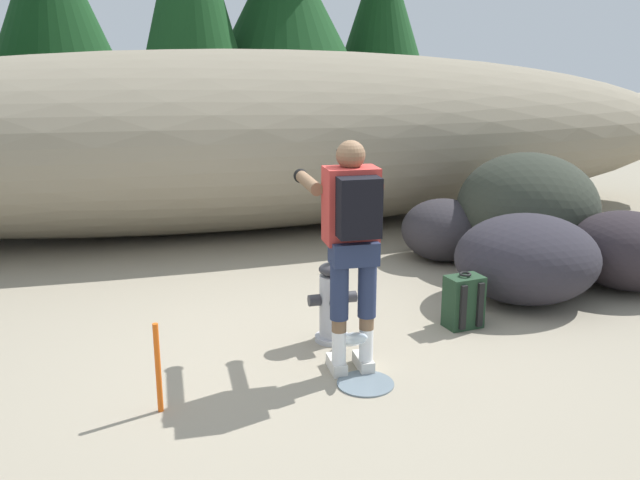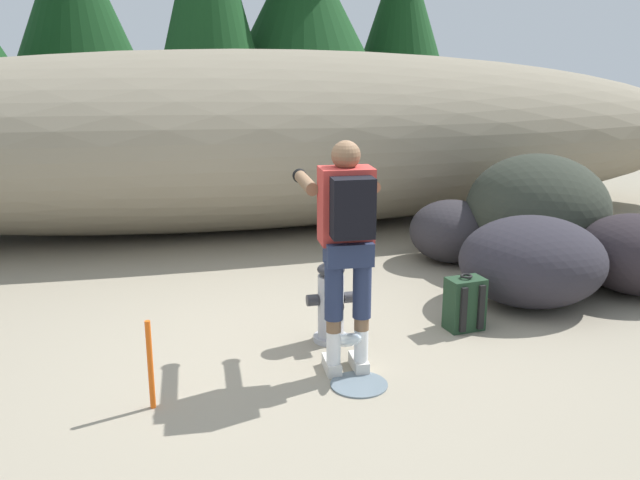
{
  "view_description": "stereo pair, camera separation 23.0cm",
  "coord_description": "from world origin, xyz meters",
  "views": [
    {
      "loc": [
        -1.27,
        -4.7,
        2.22
      ],
      "look_at": [
        0.21,
        0.48,
        0.75
      ],
      "focal_mm": 38.82,
      "sensor_mm": 36.0,
      "label": 1
    },
    {
      "loc": [
        -1.05,
        -4.76,
        2.22
      ],
      "look_at": [
        0.21,
        0.48,
        0.75
      ],
      "focal_mm": 38.82,
      "sensor_mm": 36.0,
      "label": 2
    }
  ],
  "objects": [
    {
      "name": "utility_worker",
      "position": [
        0.2,
        -0.34,
        1.05
      ],
      "size": [
        0.57,
        0.99,
        1.65
      ],
      "rotation": [
        0.0,
        0.0,
        1.52
      ],
      "color": "beige",
      "rests_on": "ground_plane"
    },
    {
      "name": "survey_stake",
      "position": [
        -1.16,
        -0.59,
        0.3
      ],
      "size": [
        0.04,
        0.04,
        0.6
      ],
      "primitive_type": "cylinder",
      "color": "#E55914",
      "rests_on": "ground_plane"
    },
    {
      "name": "spare_backpack",
      "position": [
        1.35,
        0.16,
        0.22
      ],
      "size": [
        0.32,
        0.31,
        0.47
      ],
      "rotation": [
        0.0,
        0.0,
        1.7
      ],
      "color": "#1E3823",
      "rests_on": "ground_plane"
    },
    {
      "name": "fire_hydrant",
      "position": [
        0.23,
        0.18,
        0.32
      ],
      "size": [
        0.39,
        0.33,
        0.69
      ],
      "color": "#B2B2B7",
      "rests_on": "ground_plane"
    },
    {
      "name": "dirt_embankment",
      "position": [
        0.0,
        4.12,
        1.13
      ],
      "size": [
        13.63,
        3.2,
        2.25
      ],
      "primitive_type": "ellipsoid",
      "color": "gray",
      "rests_on": "ground_plane"
    },
    {
      "name": "boulder_small",
      "position": [
        3.33,
        0.63,
        0.37
      ],
      "size": [
        1.36,
        1.41,
        0.75
      ],
      "primitive_type": "ellipsoid",
      "rotation": [
        0.0,
        0.0,
        5.0
      ],
      "color": "#2A2328",
      "rests_on": "ground_plane"
    },
    {
      "name": "hydrant_water_jet",
      "position": [
        0.23,
        -0.36,
        0.16
      ],
      "size": [
        0.4,
        0.86,
        0.4
      ],
      "color": "silver",
      "rests_on": "ground_plane"
    },
    {
      "name": "boulder_large",
      "position": [
        2.2,
        0.57,
        0.4
      ],
      "size": [
        1.33,
        1.22,
        0.8
      ],
      "primitive_type": "ellipsoid",
      "rotation": [
        0.0,
        0.0,
        1.58
      ],
      "color": "#2A282F",
      "rests_on": "ground_plane"
    },
    {
      "name": "boulder_mid",
      "position": [
        2.87,
        1.68,
        0.59
      ],
      "size": [
        1.67,
        1.72,
        1.19
      ],
      "primitive_type": "ellipsoid",
      "rotation": [
        0.0,
        0.0,
        6.16
      ],
      "color": "#2D3128",
      "rests_on": "ground_plane"
    },
    {
      "name": "boulder_outlier",
      "position": [
        2.04,
        1.97,
        0.34
      ],
      "size": [
        1.21,
        1.21,
        0.68
      ],
      "primitive_type": "ellipsoid",
      "rotation": [
        0.0,
        0.0,
        5.86
      ],
      "color": "#2D2A2E",
      "rests_on": "ground_plane"
    },
    {
      "name": "ground_plane",
      "position": [
        0.0,
        0.0,
        -0.02
      ],
      "size": [
        56.0,
        56.0,
        0.04
      ],
      "primitive_type": "cube",
      "color": "gray"
    }
  ]
}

